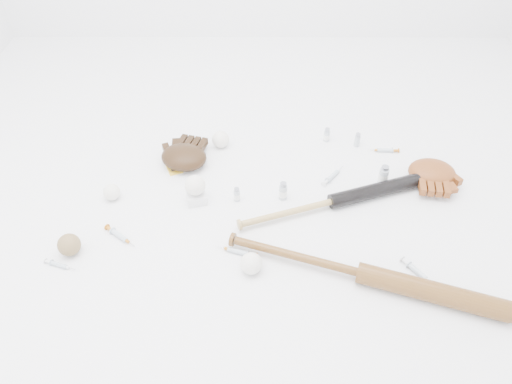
{
  "coord_description": "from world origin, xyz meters",
  "views": [
    {
      "loc": [
        -0.01,
        -1.37,
        1.36
      ],
      "look_at": [
        -0.02,
        0.04,
        0.06
      ],
      "focal_mm": 35.0,
      "sensor_mm": 36.0,
      "label": 1
    }
  ],
  "objects_px": {
    "bat_wood": "(360,273)",
    "pedestal": "(196,197)",
    "glove_dark": "(184,157)",
    "bat_dark": "(333,201)"
  },
  "relations": [
    {
      "from": "bat_wood",
      "to": "pedestal",
      "type": "bearing_deg",
      "value": 165.42
    },
    {
      "from": "bat_dark",
      "to": "pedestal",
      "type": "distance_m",
      "value": 0.53
    },
    {
      "from": "bat_wood",
      "to": "glove_dark",
      "type": "xyz_separation_m",
      "value": [
        -0.66,
        0.61,
        0.01
      ]
    },
    {
      "from": "bat_dark",
      "to": "pedestal",
      "type": "height_order",
      "value": "bat_dark"
    },
    {
      "from": "glove_dark",
      "to": "bat_wood",
      "type": "bearing_deg",
      "value": -27.55
    },
    {
      "from": "glove_dark",
      "to": "pedestal",
      "type": "relative_size",
      "value": 3.12
    },
    {
      "from": "bat_dark",
      "to": "glove_dark",
      "type": "xyz_separation_m",
      "value": [
        -0.6,
        0.26,
        0.01
      ]
    },
    {
      "from": "bat_wood",
      "to": "pedestal",
      "type": "xyz_separation_m",
      "value": [
        -0.58,
        0.39,
        -0.02
      ]
    },
    {
      "from": "bat_dark",
      "to": "pedestal",
      "type": "relative_size",
      "value": 10.85
    },
    {
      "from": "bat_dark",
      "to": "glove_dark",
      "type": "relative_size",
      "value": 3.48
    }
  ]
}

